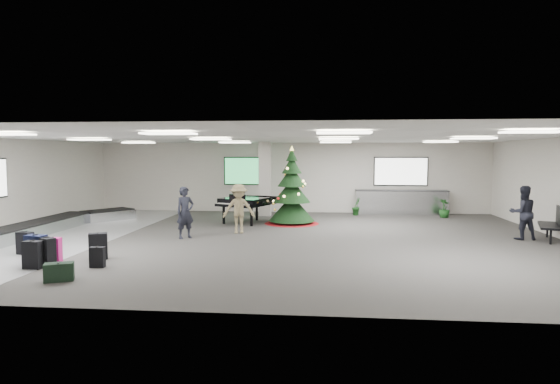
# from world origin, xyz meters

# --- Properties ---
(ground) EXTENTS (18.00, 18.00, 0.00)m
(ground) POSITION_xyz_m (0.00, 0.00, 0.00)
(ground) COLOR #393734
(ground) RESTS_ON ground
(room_envelope) EXTENTS (18.02, 14.02, 3.21)m
(room_envelope) POSITION_xyz_m (-0.38, 0.67, 2.33)
(room_envelope) COLOR beige
(room_envelope) RESTS_ON ground
(baggage_carousel) EXTENTS (2.28, 9.71, 0.43)m
(baggage_carousel) POSITION_xyz_m (-7.84, -0.08, 0.21)
(baggage_carousel) COLOR silver
(baggage_carousel) RESTS_ON ground
(service_counter) EXTENTS (4.05, 0.65, 1.08)m
(service_counter) POSITION_xyz_m (5.00, 6.65, 0.55)
(service_counter) COLOR silver
(service_counter) RESTS_ON ground
(suitcase_0) EXTENTS (0.43, 0.26, 0.67)m
(suitcase_0) POSITION_xyz_m (-5.17, -4.41, 0.33)
(suitcase_0) COLOR black
(suitcase_0) RESTS_ON ground
(suitcase_1) EXTENTS (0.50, 0.42, 0.71)m
(suitcase_1) POSITION_xyz_m (-4.98, -4.16, 0.35)
(suitcase_1) COLOR black
(suitcase_1) RESTS_ON ground
(pink_suitcase) EXTENTS (0.42, 0.27, 0.65)m
(pink_suitcase) POSITION_xyz_m (-5.04, -3.83, 0.31)
(pink_suitcase) COLOR #EC1E8C
(pink_suitcase) RESTS_ON ground
(suitcase_3) EXTENTS (0.51, 0.40, 0.69)m
(suitcase_3) POSITION_xyz_m (-4.13, -3.31, 0.33)
(suitcase_3) COLOR black
(suitcase_3) RESTS_ON ground
(navy_suitcase) EXTENTS (0.51, 0.35, 0.75)m
(navy_suitcase) POSITION_xyz_m (-5.33, -4.04, 0.36)
(navy_suitcase) COLOR black
(navy_suitcase) RESTS_ON ground
(green_duffel) EXTENTS (0.64, 0.50, 0.40)m
(green_duffel) POSITION_xyz_m (-3.97, -5.36, 0.19)
(green_duffel) COLOR black
(green_duffel) RESTS_ON ground
(suitcase_7) EXTENTS (0.35, 0.20, 0.50)m
(suitcase_7) POSITION_xyz_m (-3.74, -4.14, 0.24)
(suitcase_7) COLOR black
(suitcase_7) RESTS_ON ground
(suitcase_8) EXTENTS (0.45, 0.31, 0.62)m
(suitcase_8) POSITION_xyz_m (-6.35, -2.94, 0.30)
(suitcase_8) COLOR black
(suitcase_8) RESTS_ON ground
(christmas_tree) EXTENTS (2.11, 2.11, 3.00)m
(christmas_tree) POSITION_xyz_m (0.33, 3.34, 1.03)
(christmas_tree) COLOR maroon
(christmas_tree) RESTS_ON ground
(grand_piano) EXTENTS (2.20, 2.47, 1.17)m
(grand_piano) POSITION_xyz_m (-1.44, 3.36, 0.83)
(grand_piano) COLOR black
(grand_piano) RESTS_ON ground
(bench) EXTENTS (1.13, 1.76, 1.06)m
(bench) POSITION_xyz_m (8.61, 0.48, 0.60)
(bench) COLOR black
(bench) RESTS_ON ground
(traveler_a) EXTENTS (0.71, 0.70, 1.65)m
(traveler_a) POSITION_xyz_m (-2.81, -0.17, 0.82)
(traveler_a) COLOR black
(traveler_a) RESTS_ON ground
(traveler_b) EXTENTS (1.16, 0.78, 1.66)m
(traveler_b) POSITION_xyz_m (-1.30, 0.97, 0.83)
(traveler_b) COLOR #8A7A55
(traveler_b) RESTS_ON ground
(traveler_bench) EXTENTS (0.87, 0.70, 1.69)m
(traveler_bench) POSITION_xyz_m (7.76, 0.61, 0.85)
(traveler_bench) COLOR black
(traveler_bench) RESTS_ON ground
(potted_plant_left) EXTENTS (0.51, 0.53, 0.76)m
(potted_plant_left) POSITION_xyz_m (2.98, 6.09, 0.38)
(potted_plant_left) COLOR #123A18
(potted_plant_left) RESTS_ON ground
(potted_plant_right) EXTENTS (0.62, 0.62, 0.80)m
(potted_plant_right) POSITION_xyz_m (6.62, 5.64, 0.40)
(potted_plant_right) COLOR #123A18
(potted_plant_right) RESTS_ON ground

